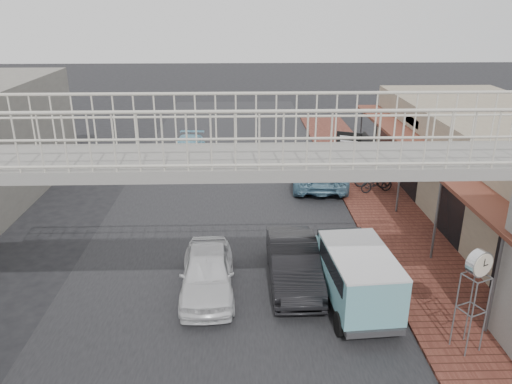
{
  "coord_description": "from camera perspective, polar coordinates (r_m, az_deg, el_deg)",
  "views": [
    {
      "loc": [
        0.55,
        -13.73,
        8.15
      ],
      "look_at": [
        1.06,
        2.95,
        1.8
      ],
      "focal_mm": 35.0,
      "sensor_mm": 36.0,
      "label": 1
    }
  ],
  "objects": [
    {
      "name": "motorcycle_near",
      "position": [
        23.16,
        13.61,
        0.95
      ],
      "size": [
        1.63,
        0.91,
        0.81
      ],
      "primitive_type": "imported",
      "rotation": [
        0.0,
        0.0,
        1.83
      ],
      "color": "black",
      "rests_on": "sidewalk"
    },
    {
      "name": "arrow_sign",
      "position": [
        21.61,
        12.63,
        5.26
      ],
      "size": [
        1.82,
        1.23,
        3.02
      ],
      "rotation": [
        0.0,
        0.0,
        -0.41
      ],
      "color": "#59595B",
      "rests_on": "sidewalk"
    },
    {
      "name": "street_clock",
      "position": [
        12.87,
        24.07,
        -7.96
      ],
      "size": [
        0.7,
        0.68,
        2.71
      ],
      "rotation": [
        0.0,
        0.0,
        0.42
      ],
      "color": "#59595B",
      "rests_on": "sidewalk"
    },
    {
      "name": "road_strip",
      "position": [
        15.98,
        -3.52,
        -9.86
      ],
      "size": [
        10.0,
        60.0,
        0.01
      ],
      "primitive_type": "cube",
      "color": "black",
      "rests_on": "ground"
    },
    {
      "name": "white_hatchback",
      "position": [
        15.03,
        -5.58,
        -9.16
      ],
      "size": [
        1.69,
        3.93,
        1.32
      ],
      "primitive_type": "imported",
      "rotation": [
        0.0,
        0.0,
        0.03
      ],
      "color": "silver",
      "rests_on": "ground"
    },
    {
      "name": "motorcycle_far",
      "position": [
        23.6,
        13.16,
        1.61
      ],
      "size": [
        1.72,
        0.79,
        1.0
      ],
      "primitive_type": "imported",
      "rotation": [
        0.0,
        0.0,
        1.37
      ],
      "color": "black",
      "rests_on": "sidewalk"
    },
    {
      "name": "footbridge",
      "position": [
        10.95,
        -4.45,
        -6.27
      ],
      "size": [
        16.4,
        2.4,
        6.34
      ],
      "color": "gray",
      "rests_on": "ground"
    },
    {
      "name": "ground",
      "position": [
        15.98,
        -3.52,
        -9.88
      ],
      "size": [
        120.0,
        120.0,
        0.0
      ],
      "primitive_type": "plane",
      "color": "black",
      "rests_on": "ground"
    },
    {
      "name": "angkot_far",
      "position": [
        27.96,
        -7.82,
        4.95
      ],
      "size": [
        1.88,
        4.15,
        1.18
      ],
      "primitive_type": "imported",
      "rotation": [
        0.0,
        0.0,
        -0.06
      ],
      "color": "#77B6CF",
      "rests_on": "ground"
    },
    {
      "name": "dark_sedan",
      "position": [
        15.46,
        4.31,
        -8.1
      ],
      "size": [
        1.5,
        4.19,
        1.38
      ],
      "primitive_type": "imported",
      "rotation": [
        0.0,
        0.0,
        0.01
      ],
      "color": "black",
      "rests_on": "ground"
    },
    {
      "name": "angkot_curb",
      "position": [
        24.04,
        7.09,
        2.71
      ],
      "size": [
        2.82,
        5.46,
        1.47
      ],
      "primitive_type": "imported",
      "rotation": [
        0.0,
        0.0,
        3.07
      ],
      "color": "#6696B0",
      "rests_on": "ground"
    },
    {
      "name": "angkot_van",
      "position": [
        14.32,
        11.47,
        -8.86
      ],
      "size": [
        1.96,
        3.84,
        1.83
      ],
      "rotation": [
        0.0,
        0.0,
        0.08
      ],
      "color": "black",
      "rests_on": "ground"
    },
    {
      "name": "sidewalk",
      "position": [
        19.52,
        16.23,
        -4.57
      ],
      "size": [
        3.0,
        40.0,
        0.1
      ],
      "primitive_type": "cube",
      "color": "brown",
      "rests_on": "ground"
    }
  ]
}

